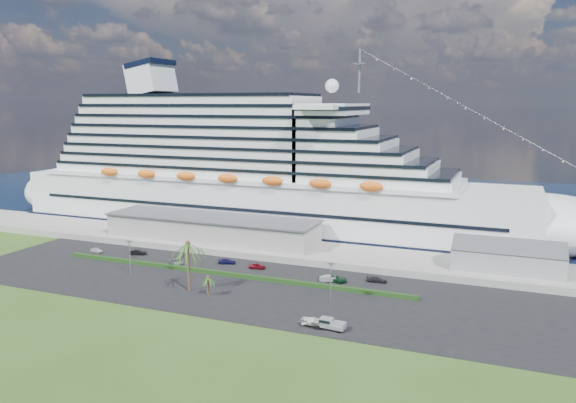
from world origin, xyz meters
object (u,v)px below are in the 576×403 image
at_px(parked_car_3, 227,261).
at_px(boat_trailer, 315,321).
at_px(cruise_ship, 259,176).
at_px(pickup_truck, 329,323).

xyz_separation_m(parked_car_3, boat_trailer, (33.11, -29.35, 0.47)).
xyz_separation_m(cruise_ship, parked_car_3, (9.49, -39.25, -15.95)).
relative_size(parked_car_3, pickup_truck, 0.76).
height_order(cruise_ship, parked_car_3, cruise_ship).
distance_m(parked_car_3, pickup_truck, 46.30).
bearing_deg(parked_car_3, boat_trailer, -149.78).
height_order(pickup_truck, boat_trailer, pickup_truck).
bearing_deg(boat_trailer, cruise_ship, 121.84).
height_order(cruise_ship, pickup_truck, cruise_ship).
xyz_separation_m(parked_car_3, pickup_truck, (35.85, -29.29, 0.45)).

